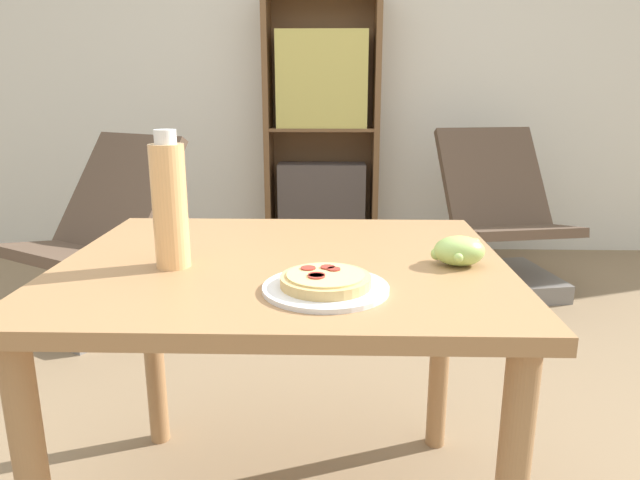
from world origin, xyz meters
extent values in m
cube|color=silver|center=(0.00, 2.62, 1.30)|extent=(8.00, 0.05, 2.60)
cube|color=#A37549|center=(-0.08, -0.06, 0.71)|extent=(1.01, 0.83, 0.03)
cylinder|color=#A37549|center=(-0.53, 0.30, 0.34)|extent=(0.06, 0.06, 0.69)
cylinder|color=#A37549|center=(0.36, 0.30, 0.34)|extent=(0.06, 0.06, 0.69)
cylinder|color=white|center=(0.02, -0.26, 0.73)|extent=(0.25, 0.25, 0.01)
cylinder|color=#DBB26B|center=(0.02, -0.26, 0.74)|extent=(0.18, 0.18, 0.02)
cylinder|color=#EACC7A|center=(0.02, -0.26, 0.75)|extent=(0.15, 0.15, 0.00)
cylinder|color=#A83328|center=(-0.02, -0.23, 0.76)|extent=(0.03, 0.03, 0.00)
cylinder|color=#A83328|center=(0.00, -0.28, 0.76)|extent=(0.03, 0.03, 0.00)
cylinder|color=#A83328|center=(0.02, -0.22, 0.76)|extent=(0.03, 0.03, 0.00)
cylinder|color=#A83328|center=(0.00, -0.27, 0.76)|extent=(0.03, 0.03, 0.00)
cylinder|color=#A83328|center=(0.03, -0.24, 0.76)|extent=(0.03, 0.03, 0.00)
ellipsoid|color=#A8CC66|center=(0.31, -0.09, 0.76)|extent=(0.11, 0.09, 0.07)
sphere|color=#A8CC66|center=(0.30, -0.10, 0.75)|extent=(0.03, 0.03, 0.03)
sphere|color=#A8CC66|center=(0.29, -0.05, 0.76)|extent=(0.03, 0.03, 0.03)
sphere|color=#A8CC66|center=(0.30, -0.13, 0.75)|extent=(0.02, 0.02, 0.02)
sphere|color=#A8CC66|center=(0.29, -0.07, 0.75)|extent=(0.03, 0.03, 0.03)
sphere|color=#A8CC66|center=(0.34, -0.07, 0.74)|extent=(0.02, 0.02, 0.02)
sphere|color=#A8CC66|center=(0.35, -0.08, 0.77)|extent=(0.02, 0.02, 0.02)
sphere|color=#A8CC66|center=(0.30, -0.05, 0.75)|extent=(0.02, 0.02, 0.02)
sphere|color=#A8CC66|center=(0.33, -0.06, 0.74)|extent=(0.03, 0.03, 0.03)
sphere|color=#A8CC66|center=(0.26, -0.09, 0.75)|extent=(0.03, 0.03, 0.03)
sphere|color=#A8CC66|center=(0.31, -0.11, 0.75)|extent=(0.02, 0.02, 0.02)
cylinder|color=#EFB270|center=(-0.32, -0.12, 0.86)|extent=(0.08, 0.08, 0.27)
cylinder|color=white|center=(-0.32, -0.12, 1.01)|extent=(0.05, 0.05, 0.03)
cube|color=slate|center=(-1.15, 1.25, 0.05)|extent=(0.74, 0.74, 0.10)
cube|color=brown|center=(-1.15, 1.18, 0.36)|extent=(0.75, 0.72, 0.14)
cube|color=brown|center=(-1.04, 1.45, 0.60)|extent=(0.71, 0.64, 0.55)
cube|color=slate|center=(0.98, 1.76, 0.05)|extent=(0.63, 0.64, 0.10)
cube|color=brown|center=(0.98, 1.68, 0.36)|extent=(0.66, 0.60, 0.14)
cube|color=brown|center=(0.94, 1.98, 0.60)|extent=(0.65, 0.51, 0.55)
cube|color=brown|center=(-0.40, 2.46, 0.85)|extent=(0.04, 0.29, 1.69)
cube|color=brown|center=(0.30, 2.46, 0.85)|extent=(0.04, 0.29, 1.69)
cube|color=brown|center=(-0.05, 2.59, 0.85)|extent=(0.73, 0.01, 1.69)
cube|color=brown|center=(-0.05, 2.46, 0.02)|extent=(0.66, 0.28, 0.02)
cube|color=#4C423D|center=(-0.05, 2.43, 0.33)|extent=(0.57, 0.20, 0.60)
cube|color=brown|center=(-0.05, 2.46, 0.85)|extent=(0.66, 0.28, 0.02)
cube|color=#CCBC5B|center=(-0.05, 2.43, 1.15)|extent=(0.57, 0.20, 0.60)
camera|label=1|loc=(0.03, -1.31, 1.10)|focal=32.00mm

